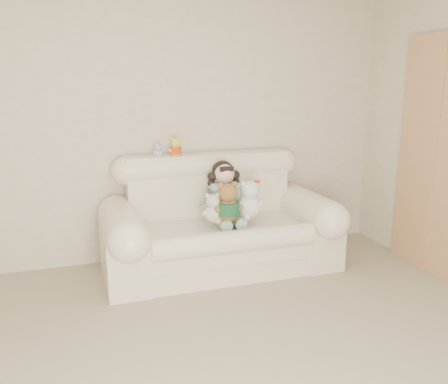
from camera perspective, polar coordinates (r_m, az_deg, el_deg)
The scene contains 9 objects.
wall_back at distance 4.51m, azimuth -7.57°, elevation 8.10°, with size 4.50×4.50×0.00m, color beige.
sofa at distance 4.28m, azimuth -0.43°, elevation -2.77°, with size 2.10×0.95×1.03m, color #FFF2CD, non-canonical shape.
door_panel at distance 4.57m, azimuth 24.19°, elevation 3.95°, with size 0.06×0.90×2.10m, color tan.
seated_child at distance 4.32m, azimuth 0.01°, elevation 0.06°, with size 0.35×0.43×0.58m, color #387A68, non-canonical shape.
brown_teddy at distance 4.09m, azimuth 0.44°, elevation -0.75°, with size 0.27×0.20×0.41m, color brown, non-canonical shape.
white_cat at distance 4.21m, azimuth 3.09°, elevation -0.38°, with size 0.26×0.20×0.41m, color white, non-canonical shape.
cream_teddy at distance 4.08m, azimuth -1.38°, elevation -1.58°, with size 0.20×0.15×0.30m, color beige, non-canonical shape.
yellow_mini_bear at distance 4.39m, azimuth -5.86°, elevation 5.61°, with size 0.14×0.11×0.22m, color yellow, non-canonical shape.
grey_mini_plush at distance 4.40m, azimuth -7.99°, elevation 5.18°, with size 0.10×0.08×0.16m, color silver, non-canonical shape.
Camera 1 is at (-0.86, -1.91, 1.69)m, focal length 37.94 mm.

